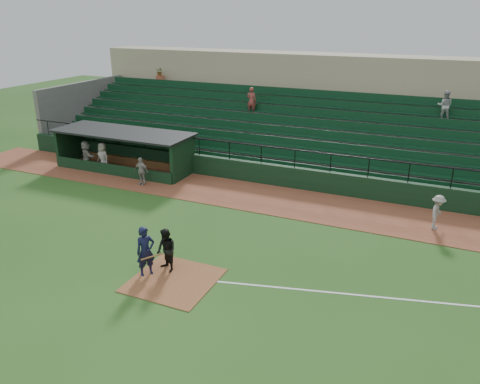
% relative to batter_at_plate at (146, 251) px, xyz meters
% --- Properties ---
extents(ground, '(90.00, 90.00, 0.00)m').
position_rel_batter_at_plate_xyz_m(ground, '(1.14, 1.04, -0.98)').
color(ground, '#265019').
rests_on(ground, ground).
extents(warning_track, '(40.00, 4.00, 0.03)m').
position_rel_batter_at_plate_xyz_m(warning_track, '(1.14, 9.04, -0.96)').
color(warning_track, brown).
rests_on(warning_track, ground).
extents(home_plate_dirt, '(3.00, 3.00, 0.03)m').
position_rel_batter_at_plate_xyz_m(home_plate_dirt, '(1.14, 0.04, -0.96)').
color(home_plate_dirt, brown).
rests_on(home_plate_dirt, ground).
extents(foul_line, '(17.49, 4.44, 0.01)m').
position_rel_batter_at_plate_xyz_m(foul_line, '(9.14, 2.24, -0.97)').
color(foul_line, white).
rests_on(foul_line, ground).
extents(stadium_structure, '(38.00, 13.08, 6.40)m').
position_rel_batter_at_plate_xyz_m(stadium_structure, '(1.14, 17.50, 1.33)').
color(stadium_structure, black).
rests_on(stadium_structure, ground).
extents(dugout, '(8.90, 3.20, 2.42)m').
position_rel_batter_at_plate_xyz_m(dugout, '(-8.61, 10.60, 0.36)').
color(dugout, black).
rests_on(dugout, ground).
extents(batter_at_plate, '(1.20, 0.85, 1.96)m').
position_rel_batter_at_plate_xyz_m(batter_at_plate, '(0.00, 0.00, 0.00)').
color(batter_at_plate, black).
rests_on(batter_at_plate, ground).
extents(umpire, '(1.04, 0.96, 1.73)m').
position_rel_batter_at_plate_xyz_m(umpire, '(0.54, 0.55, -0.12)').
color(umpire, black).
rests_on(umpire, ground).
extents(runner, '(0.78, 1.14, 1.62)m').
position_rel_batter_at_plate_xyz_m(runner, '(9.71, 8.65, -0.14)').
color(runner, '#9A9590').
rests_on(runner, warning_track).
extents(dugout_player_a, '(0.96, 0.44, 1.61)m').
position_rel_batter_at_plate_xyz_m(dugout_player_a, '(-5.94, 8.12, -0.14)').
color(dugout_player_a, '#A6A09B').
rests_on(dugout_player_a, warning_track).
extents(dugout_player_b, '(1.01, 0.78, 1.84)m').
position_rel_batter_at_plate_xyz_m(dugout_player_b, '(-9.44, 9.13, -0.03)').
color(dugout_player_b, '#A19C96').
rests_on(dugout_player_b, warning_track).
extents(dugout_player_c, '(1.74, 1.38, 1.85)m').
position_rel_batter_at_plate_xyz_m(dugout_player_c, '(-10.64, 9.03, -0.02)').
color(dugout_player_c, gray).
rests_on(dugout_player_c, warning_track).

